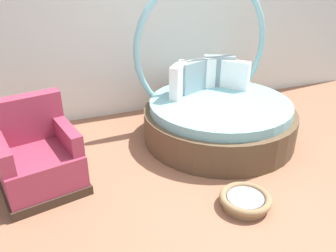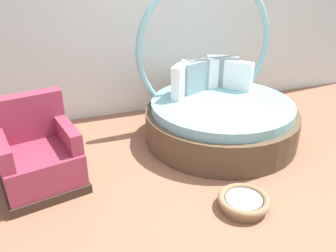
# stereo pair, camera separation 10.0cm
# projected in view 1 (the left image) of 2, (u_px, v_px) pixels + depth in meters

# --- Properties ---
(ground_plane) EXTENTS (8.00, 8.00, 0.02)m
(ground_plane) POSITION_uv_depth(u_px,v_px,m) (223.00, 190.00, 3.66)
(ground_plane) COLOR #936047
(back_wall) EXTENTS (8.00, 0.12, 3.02)m
(back_wall) POSITION_uv_depth(u_px,v_px,m) (149.00, 11.00, 4.98)
(back_wall) COLOR silver
(back_wall) RESTS_ON ground_plane
(round_daybed) EXTENTS (1.99, 1.99, 2.09)m
(round_daybed) POSITION_uv_depth(u_px,v_px,m) (216.00, 109.00, 4.60)
(round_daybed) COLOR brown
(round_daybed) RESTS_ON ground_plane
(red_armchair) EXTENTS (0.95, 0.95, 0.94)m
(red_armchair) POSITION_uv_depth(u_px,v_px,m) (38.00, 159.00, 3.57)
(red_armchair) COLOR #38281E
(red_armchair) RESTS_ON ground_plane
(pet_basket) EXTENTS (0.51, 0.51, 0.13)m
(pet_basket) POSITION_uv_depth(u_px,v_px,m) (245.00, 200.00, 3.37)
(pet_basket) COLOR #8E704C
(pet_basket) RESTS_ON ground_plane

